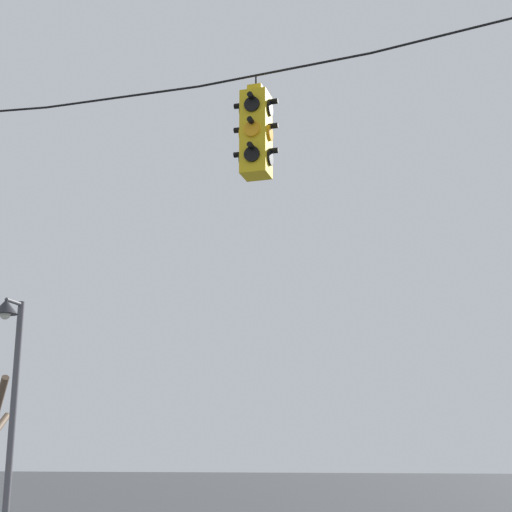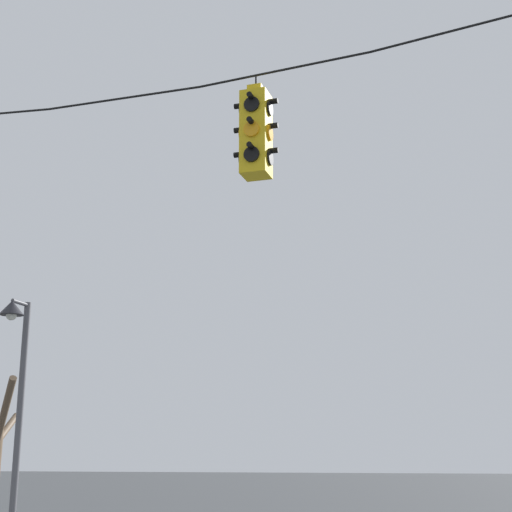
{
  "view_description": "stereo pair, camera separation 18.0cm",
  "coord_description": "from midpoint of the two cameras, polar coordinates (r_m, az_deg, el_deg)",
  "views": [
    {
      "loc": [
        4.49,
        -8.48,
        1.73
      ],
      "look_at": [
        1.91,
        0.35,
        4.12
      ],
      "focal_mm": 55.0,
      "sensor_mm": 36.0,
      "label": 1
    },
    {
      "loc": [
        4.66,
        -8.43,
        1.73
      ],
      "look_at": [
        1.91,
        0.35,
        4.12
      ],
      "focal_mm": 55.0,
      "sensor_mm": 36.0,
      "label": 2
    }
  ],
  "objects": [
    {
      "name": "street_lamp",
      "position": [
        14.38,
        -17.86,
        -8.04
      ],
      "size": [
        0.43,
        0.75,
        4.48
      ],
      "color": "#515156",
      "rests_on": "ground_plane"
    },
    {
      "name": "span_wire",
      "position": [
        11.12,
        -10.22,
        12.53
      ],
      "size": [
        15.86,
        0.03,
        0.82
      ],
      "color": "black"
    },
    {
      "name": "traffic_light_over_intersection",
      "position": [
        10.02,
        -0.52,
        8.92
      ],
      "size": [
        0.58,
        0.58,
        1.37
      ],
      "color": "yellow"
    }
  ]
}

